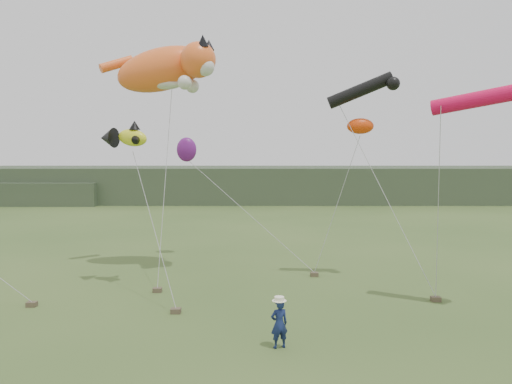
{
  "coord_description": "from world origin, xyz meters",
  "views": [
    {
      "loc": [
        -0.34,
        -14.27,
        5.83
      ],
      "look_at": [
        -0.36,
        3.0,
        4.43
      ],
      "focal_mm": 35.0,
      "sensor_mm": 36.0,
      "label": 1
    }
  ],
  "objects": [
    {
      "name": "ground",
      "position": [
        0.0,
        0.0,
        0.0
      ],
      "size": [
        120.0,
        120.0,
        0.0
      ],
      "primitive_type": "plane",
      "color": "#385123",
      "rests_on": "ground"
    },
    {
      "name": "fish_kite",
      "position": [
        -6.03,
        7.09,
        6.44
      ],
      "size": [
        2.37,
        1.55,
        1.16
      ],
      "color": "yellow",
      "rests_on": "ground"
    },
    {
      "name": "cat_kite",
      "position": [
        -4.52,
        10.06,
        9.84
      ],
      "size": [
        5.97,
        3.19,
        3.02
      ],
      "color": "orange",
      "rests_on": "ground"
    },
    {
      "name": "festival_attendant",
      "position": [
        0.33,
        0.15,
        0.73
      ],
      "size": [
        0.62,
        0.5,
        1.46
      ],
      "primitive_type": "imported",
      "rotation": [
        0.0,
        0.0,
        3.47
      ],
      "color": "navy",
      "rests_on": "ground"
    },
    {
      "name": "tube_kites",
      "position": [
        6.28,
        5.88,
        8.15
      ],
      "size": [
        6.48,
        6.02,
        2.21
      ],
      "color": "black",
      "rests_on": "ground"
    },
    {
      "name": "misc_kites",
      "position": [
        -1.06,
        11.56,
        6.33
      ],
      "size": [
        9.74,
        5.52,
        2.07
      ],
      "color": "#E43C09",
      "rests_on": "ground"
    },
    {
      "name": "headland",
      "position": [
        -3.11,
        44.69,
        1.92
      ],
      "size": [
        90.0,
        13.0,
        4.0
      ],
      "color": "#2D3D28",
      "rests_on": "ground"
    },
    {
      "name": "sandbag_anchors",
      "position": [
        -1.51,
        5.38,
        0.09
      ],
      "size": [
        15.83,
        5.65,
        0.18
      ],
      "color": "brown",
      "rests_on": "ground"
    }
  ]
}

